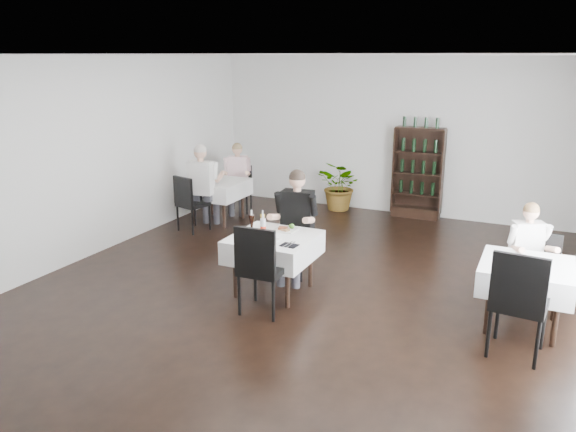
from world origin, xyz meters
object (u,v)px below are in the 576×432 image
object	(u,v)px
wine_shelf	(418,174)
diner_main	(295,217)
potted_tree	(341,186)
main_table	(273,247)

from	to	relation	value
wine_shelf	diner_main	xyz separation A→B (m)	(-0.83, -3.78, 0.04)
potted_tree	wine_shelf	bearing A→B (deg)	4.42
wine_shelf	main_table	distance (m)	4.41
potted_tree	diner_main	size ratio (longest dim) A/B	0.65
main_table	diner_main	world-z (taller)	diner_main
wine_shelf	main_table	bearing A→B (deg)	-101.78
wine_shelf	potted_tree	bearing A→B (deg)	-175.58
wine_shelf	diner_main	size ratio (longest dim) A/B	1.14
wine_shelf	potted_tree	distance (m)	1.52
wine_shelf	diner_main	distance (m)	3.87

